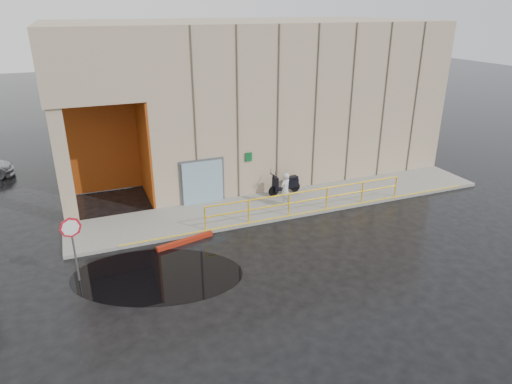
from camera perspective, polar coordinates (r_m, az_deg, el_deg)
ground at (r=16.59m, az=-1.56°, el=-9.45°), size 120.00×120.00×0.00m
sidewalk at (r=21.64m, az=4.19°, el=-1.34°), size 20.00×3.00×0.15m
building at (r=26.59m, az=0.39°, el=12.49°), size 20.00×10.17×8.00m
guardrail at (r=20.41m, az=6.52°, el=-1.08°), size 9.56×0.06×1.03m
person at (r=20.85m, az=3.67°, el=0.32°), size 0.68×0.59×1.58m
scooter at (r=22.18m, az=3.66°, el=1.64°), size 1.77×0.73×1.35m
stop_sign at (r=16.17m, az=-22.04°, el=-4.99°), size 0.71×0.20×2.39m
red_curb at (r=18.34m, az=-8.85°, el=-6.08°), size 2.38×0.72×0.18m
puddle at (r=16.53m, az=-12.22°, el=-10.12°), size 6.87×5.50×0.01m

